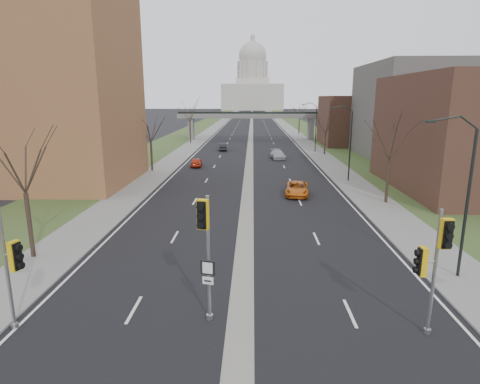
{
  "coord_description": "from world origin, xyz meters",
  "views": [
    {
      "loc": [
        0.48,
        -14.74,
        9.65
      ],
      "look_at": [
        -0.24,
        8.25,
        4.22
      ],
      "focal_mm": 30.0,
      "sensor_mm": 36.0,
      "label": 1
    }
  ],
  "objects_px": {
    "signal_pole_left": "(3,249)",
    "signal_pole_right": "(434,256)",
    "signal_pole_median": "(205,237)",
    "car_right_mid": "(278,155)",
    "car_left_near": "(196,162)",
    "car_left_far": "(223,147)",
    "car_right_near": "(297,189)"
  },
  "relations": [
    {
      "from": "signal_pole_left",
      "to": "signal_pole_right",
      "type": "height_order",
      "value": "signal_pole_left"
    },
    {
      "from": "signal_pole_median",
      "to": "signal_pole_left",
      "type": "bearing_deg",
      "value": -159.1
    },
    {
      "from": "signal_pole_left",
      "to": "car_right_mid",
      "type": "relative_size",
      "value": 1.17
    },
    {
      "from": "car_left_near",
      "to": "car_left_far",
      "type": "xyz_separation_m",
      "value": [
        2.5,
        18.09,
        0.0
      ]
    },
    {
      "from": "signal_pole_left",
      "to": "signal_pole_right",
      "type": "bearing_deg",
      "value": 17.18
    },
    {
      "from": "signal_pole_left",
      "to": "car_right_mid",
      "type": "height_order",
      "value": "signal_pole_left"
    },
    {
      "from": "signal_pole_left",
      "to": "car_left_near",
      "type": "relative_size",
      "value": 1.51
    },
    {
      "from": "car_left_far",
      "to": "signal_pole_median",
      "type": "bearing_deg",
      "value": 89.36
    },
    {
      "from": "signal_pole_right",
      "to": "car_left_near",
      "type": "distance_m",
      "value": 44.37
    },
    {
      "from": "signal_pole_right",
      "to": "car_right_near",
      "type": "relative_size",
      "value": 1.11
    },
    {
      "from": "signal_pole_median",
      "to": "car_right_near",
      "type": "bearing_deg",
      "value": 89.03
    },
    {
      "from": "signal_pole_left",
      "to": "signal_pole_median",
      "type": "bearing_deg",
      "value": 23.14
    },
    {
      "from": "signal_pole_median",
      "to": "signal_pole_right",
      "type": "bearing_deg",
      "value": 9.67
    },
    {
      "from": "signal_pole_median",
      "to": "car_right_mid",
      "type": "height_order",
      "value": "signal_pole_median"
    },
    {
      "from": "signal_pole_right",
      "to": "car_left_near",
      "type": "height_order",
      "value": "signal_pole_right"
    },
    {
      "from": "signal_pole_left",
      "to": "car_right_mid",
      "type": "xyz_separation_m",
      "value": [
        14.08,
        49.61,
        -3.01
      ]
    },
    {
      "from": "signal_pole_median",
      "to": "signal_pole_right",
      "type": "relative_size",
      "value": 1.05
    },
    {
      "from": "car_right_near",
      "to": "car_left_near",
      "type": "bearing_deg",
      "value": 133.55
    },
    {
      "from": "car_left_far",
      "to": "car_right_mid",
      "type": "relative_size",
      "value": 0.81
    },
    {
      "from": "signal_pole_median",
      "to": "car_left_near",
      "type": "height_order",
      "value": "signal_pole_median"
    },
    {
      "from": "signal_pole_right",
      "to": "car_right_mid",
      "type": "distance_m",
      "value": 49.58
    },
    {
      "from": "car_right_mid",
      "to": "car_right_near",
      "type": "bearing_deg",
      "value": -95.72
    },
    {
      "from": "signal_pole_median",
      "to": "car_right_mid",
      "type": "bearing_deg",
      "value": 97.18
    },
    {
      "from": "car_left_near",
      "to": "car_right_near",
      "type": "height_order",
      "value": "car_right_near"
    },
    {
      "from": "signal_pole_median",
      "to": "car_left_far",
      "type": "distance_m",
      "value": 59.13
    },
    {
      "from": "car_right_near",
      "to": "car_right_mid",
      "type": "height_order",
      "value": "car_right_mid"
    },
    {
      "from": "car_left_near",
      "to": "car_left_far",
      "type": "distance_m",
      "value": 18.26
    },
    {
      "from": "signal_pole_right",
      "to": "car_left_near",
      "type": "xyz_separation_m",
      "value": [
        -15.23,
        41.57,
        -2.91
      ]
    },
    {
      "from": "signal_pole_right",
      "to": "car_left_near",
      "type": "relative_size",
      "value": 1.44
    },
    {
      "from": "signal_pole_right",
      "to": "car_right_near",
      "type": "height_order",
      "value": "signal_pole_right"
    },
    {
      "from": "signal_pole_median",
      "to": "car_left_near",
      "type": "distance_m",
      "value": 41.43
    },
    {
      "from": "signal_pole_median",
      "to": "signal_pole_right",
      "type": "distance_m",
      "value": 9.18
    }
  ]
}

